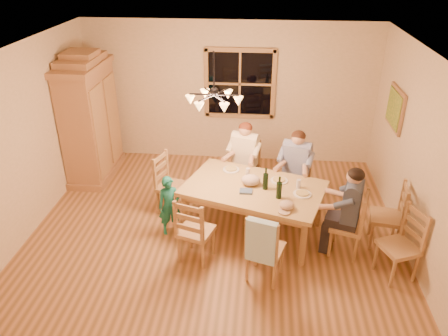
# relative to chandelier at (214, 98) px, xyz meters

# --- Properties ---
(floor) EXTENTS (5.50, 5.50, 0.00)m
(floor) POSITION_rel_chandelier_xyz_m (0.00, 0.00, -2.08)
(floor) COLOR brown
(floor) RESTS_ON ground
(ceiling) EXTENTS (5.50, 5.00, 0.02)m
(ceiling) POSITION_rel_chandelier_xyz_m (0.00, 0.00, 0.62)
(ceiling) COLOR white
(ceiling) RESTS_ON wall_back
(wall_back) EXTENTS (5.50, 0.02, 2.70)m
(wall_back) POSITION_rel_chandelier_xyz_m (0.00, 2.50, -0.73)
(wall_back) COLOR beige
(wall_back) RESTS_ON floor
(wall_left) EXTENTS (0.02, 5.00, 2.70)m
(wall_left) POSITION_rel_chandelier_xyz_m (-2.75, 0.00, -0.73)
(wall_left) COLOR beige
(wall_left) RESTS_ON floor
(wall_right) EXTENTS (0.02, 5.00, 2.70)m
(wall_right) POSITION_rel_chandelier_xyz_m (2.75, 0.00, -0.73)
(wall_right) COLOR beige
(wall_right) RESTS_ON floor
(window) EXTENTS (1.30, 0.06, 1.30)m
(window) POSITION_rel_chandelier_xyz_m (0.20, 2.47, -0.53)
(window) COLOR black
(window) RESTS_ON wall_back
(painting) EXTENTS (0.06, 0.78, 0.64)m
(painting) POSITION_rel_chandelier_xyz_m (2.71, 1.20, -0.48)
(painting) COLOR #A46F47
(painting) RESTS_ON wall_right
(chandelier) EXTENTS (0.77, 0.68, 0.71)m
(chandelier) POSITION_rel_chandelier_xyz_m (0.00, 0.00, 0.00)
(chandelier) COLOR black
(chandelier) RESTS_ON ceiling
(armoire) EXTENTS (0.66, 1.40, 2.30)m
(armoire) POSITION_rel_chandelier_xyz_m (-2.42, 1.57, -1.02)
(armoire) COLOR #A46F47
(armoire) RESTS_ON floor
(dining_table) EXTENTS (2.24, 1.74, 0.76)m
(dining_table) POSITION_rel_chandelier_xyz_m (0.57, 0.00, -1.41)
(dining_table) COLOR #AF874E
(dining_table) RESTS_ON floor
(chair_far_left) EXTENTS (0.55, 0.53, 0.99)m
(chair_far_left) POSITION_rel_chandelier_xyz_m (0.38, 1.04, -1.77)
(chair_far_left) COLOR #9D7245
(chair_far_left) RESTS_ON floor
(chair_far_right) EXTENTS (0.55, 0.53, 0.99)m
(chair_far_right) POSITION_rel_chandelier_xyz_m (1.21, 0.77, -1.77)
(chair_far_right) COLOR #9D7245
(chair_far_right) RESTS_ON floor
(chair_near_left) EXTENTS (0.55, 0.53, 0.99)m
(chair_near_left) POSITION_rel_chandelier_xyz_m (-0.18, -0.73, -1.77)
(chair_near_left) COLOR #9D7245
(chair_near_left) RESTS_ON floor
(chair_near_right) EXTENTS (0.55, 0.53, 0.99)m
(chair_near_right) POSITION_rel_chandelier_xyz_m (0.75, -1.03, -1.77)
(chair_near_right) COLOR #9D7245
(chair_near_right) RESTS_ON floor
(chair_end_left) EXTENTS (0.53, 0.55, 0.99)m
(chair_end_left) POSITION_rel_chandelier_xyz_m (-0.74, 0.42, -1.77)
(chair_end_left) COLOR #9D7245
(chair_end_left) RESTS_ON floor
(chair_end_right) EXTENTS (0.53, 0.55, 0.99)m
(chair_end_right) POSITION_rel_chandelier_xyz_m (1.87, -0.41, -1.77)
(chair_end_right) COLOR #9D7245
(chair_end_right) RESTS_ON floor
(adult_woman) EXTENTS (0.49, 0.52, 0.87)m
(adult_woman) POSITION_rel_chandelier_xyz_m (0.38, 1.04, -1.24)
(adult_woman) COLOR #F3E4BC
(adult_woman) RESTS_ON floor
(adult_plaid_man) EXTENTS (0.49, 0.52, 0.87)m
(adult_plaid_man) POSITION_rel_chandelier_xyz_m (1.21, 0.77, -1.24)
(adult_plaid_man) COLOR #34478F
(adult_plaid_man) RESTS_ON floor
(adult_slate_man) EXTENTS (0.52, 0.49, 0.87)m
(adult_slate_man) POSITION_rel_chandelier_xyz_m (1.87, -0.41, -1.24)
(adult_slate_man) COLOR #3D4961
(adult_slate_man) RESTS_ON floor
(towel) EXTENTS (0.39, 0.21, 0.58)m
(towel) POSITION_rel_chandelier_xyz_m (0.70, -1.21, -1.38)
(towel) COLOR #A9D5E5
(towel) RESTS_ON chair_near_right
(wine_bottle_a) EXTENTS (0.08, 0.08, 0.33)m
(wine_bottle_a) POSITION_rel_chandelier_xyz_m (0.73, -0.04, -1.15)
(wine_bottle_a) COLOR black
(wine_bottle_a) RESTS_ON dining_table
(wine_bottle_b) EXTENTS (0.08, 0.08, 0.33)m
(wine_bottle_b) POSITION_rel_chandelier_xyz_m (0.92, -0.27, -1.15)
(wine_bottle_b) COLOR black
(wine_bottle_b) RESTS_ON dining_table
(plate_woman) EXTENTS (0.26, 0.26, 0.02)m
(plate_woman) POSITION_rel_chandelier_xyz_m (0.20, 0.49, -1.31)
(plate_woman) COLOR white
(plate_woman) RESTS_ON dining_table
(plate_plaid) EXTENTS (0.26, 0.26, 0.02)m
(plate_plaid) POSITION_rel_chandelier_xyz_m (0.93, 0.20, -1.31)
(plate_plaid) COLOR white
(plate_plaid) RESTS_ON dining_table
(plate_slate) EXTENTS (0.26, 0.26, 0.02)m
(plate_slate) POSITION_rel_chandelier_xyz_m (1.25, -0.16, -1.31)
(plate_slate) COLOR white
(plate_slate) RESTS_ON dining_table
(wine_glass_a) EXTENTS (0.06, 0.06, 0.14)m
(wine_glass_a) POSITION_rel_chandelier_xyz_m (0.46, 0.30, -1.25)
(wine_glass_a) COLOR silver
(wine_glass_a) RESTS_ON dining_table
(wine_glass_b) EXTENTS (0.06, 0.06, 0.14)m
(wine_glass_b) POSITION_rel_chandelier_xyz_m (1.20, 0.02, -1.25)
(wine_glass_b) COLOR silver
(wine_glass_b) RESTS_ON dining_table
(cap) EXTENTS (0.20, 0.20, 0.11)m
(cap) POSITION_rel_chandelier_xyz_m (1.02, -0.54, -1.26)
(cap) COLOR tan
(cap) RESTS_ON dining_table
(napkin) EXTENTS (0.21, 0.19, 0.03)m
(napkin) POSITION_rel_chandelier_xyz_m (0.46, -0.16, -1.30)
(napkin) COLOR #44597D
(napkin) RESTS_ON dining_table
(cloth_bundle) EXTENTS (0.28, 0.22, 0.15)m
(cloth_bundle) POSITION_rel_chandelier_xyz_m (0.52, 0.06, -1.24)
(cloth_bundle) COLOR #C3A58D
(cloth_bundle) RESTS_ON dining_table
(child) EXTENTS (0.40, 0.34, 0.94)m
(child) POSITION_rel_chandelier_xyz_m (-0.66, -0.16, -1.61)
(child) COLOR #1B7C6F
(child) RESTS_ON floor
(chair_spare_front) EXTENTS (0.56, 0.57, 0.99)m
(chair_spare_front) POSITION_rel_chandelier_xyz_m (2.45, -0.84, -1.77)
(chair_spare_front) COLOR #9D7245
(chair_spare_front) RESTS_ON floor
(chair_spare_back) EXTENTS (0.48, 0.50, 0.99)m
(chair_spare_back) POSITION_rel_chandelier_xyz_m (2.45, -0.15, -1.77)
(chair_spare_back) COLOR #9D7245
(chair_spare_back) RESTS_ON floor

